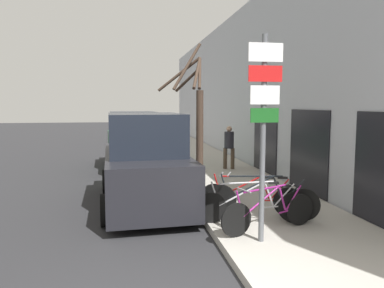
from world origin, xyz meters
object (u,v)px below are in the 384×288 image
bicycle_1 (252,205)px  bicycle_2 (261,199)px  parked_car_1 (133,142)px  pedestrian_near (229,144)px  parked_car_0 (145,164)px  bicycle_3 (250,197)px  bicycle_0 (270,212)px  signpost (263,124)px  street_tree (197,121)px

bicycle_1 → bicycle_2: bicycle_2 is taller
parked_car_1 → pedestrian_near: bearing=-30.5°
parked_car_0 → bicycle_1: bearing=-50.4°
bicycle_1 → bicycle_3: size_ratio=1.10×
bicycle_0 → bicycle_1: size_ratio=0.91×
bicycle_1 → parked_car_0: 3.04m
parked_car_0 → parked_car_1: 5.76m
bicycle_1 → bicycle_2: 0.40m
bicycle_2 → bicycle_3: 0.31m
bicycle_0 → parked_car_0: bearing=22.0°
bicycle_3 → parked_car_0: (-2.16, 1.67, 0.51)m
bicycle_1 → parked_car_0: size_ratio=0.46×
signpost → bicycle_1: signpost is taller
bicycle_1 → pedestrian_near: pedestrian_near is taller
bicycle_2 → street_tree: street_tree is taller
parked_car_1 → bicycle_2: bearing=-75.3°
bicycle_2 → parked_car_1: parked_car_1 is taller
bicycle_2 → pedestrian_near: pedestrian_near is taller
signpost → street_tree: street_tree is taller
bicycle_0 → bicycle_2: size_ratio=0.93×
signpost → parked_car_1: (-1.99, 8.98, -1.17)m
bicycle_1 → parked_car_0: (-2.01, 2.23, 0.51)m
bicycle_1 → pedestrian_near: bearing=-1.9°
bicycle_0 → signpost: bearing=128.5°
pedestrian_near → parked_car_0: bearing=68.7°
signpost → pedestrian_near: size_ratio=2.23×
bicycle_3 → parked_car_0: parked_car_0 is taller
bicycle_2 → pedestrian_near: (0.98, 5.92, 0.52)m
parked_car_1 → street_tree: 5.22m
bicycle_2 → bicycle_1: bearing=158.1°
bicycle_0 → parked_car_0: size_ratio=0.42×
bicycle_2 → bicycle_3: (-0.14, 0.28, -0.02)m
signpost → bicycle_2: bearing=69.7°
pedestrian_near → street_tree: (-1.78, -3.06, 0.98)m
signpost → bicycle_3: 2.30m
parked_car_1 → bicycle_1: bearing=-77.8°
bicycle_3 → pedestrian_near: size_ratio=1.30×
parked_car_0 → street_tree: bearing=29.2°
parked_car_1 → pedestrian_near: 3.88m
bicycle_1 → bicycle_3: 0.58m
parked_car_0 → parked_car_1: parked_car_0 is taller
bicycle_1 → street_tree: 3.53m
bicycle_1 → bicycle_0: bearing=-153.8°
signpost → parked_car_0: size_ratio=0.72×
parked_car_0 → pedestrian_near: size_ratio=3.08×
bicycle_0 → bicycle_3: bicycle_3 is taller
bicycle_0 → street_tree: size_ratio=0.51×
bicycle_2 → pedestrian_near: bearing=14.4°
parked_car_1 → bicycle_0: bearing=-77.7°
parked_car_0 → street_tree: size_ratio=1.21×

